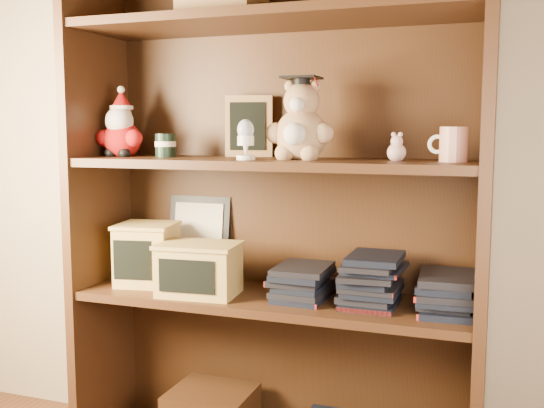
{
  "coord_description": "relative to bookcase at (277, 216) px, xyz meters",
  "views": [
    {
      "loc": [
        0.56,
        -0.41,
        1.03
      ],
      "look_at": [
        -0.06,
        1.3,
        0.82
      ],
      "focal_mm": 42.0,
      "sensor_mm": 36.0,
      "label": 1
    }
  ],
  "objects": [
    {
      "name": "pink_figurine",
      "position": [
        0.36,
        -0.05,
        0.2
      ],
      "size": [
        0.05,
        0.05,
        0.08
      ],
      "color": "#CEA69F",
      "rests_on": "shelf_upper"
    },
    {
      "name": "egg_cup",
      "position": [
        -0.05,
        -0.13,
        0.23
      ],
      "size": [
        0.05,
        0.05,
        0.11
      ],
      "color": "white",
      "rests_on": "shelf_upper"
    },
    {
      "name": "book_stack_mid",
      "position": [
        0.29,
        -0.05,
        -0.16
      ],
      "size": [
        0.14,
        0.2,
        0.14
      ],
      "color": "black",
      "rests_on": "shelf_lower"
    },
    {
      "name": "santa_plush",
      "position": [
        -0.49,
        -0.06,
        0.25
      ],
      "size": [
        0.16,
        0.11,
        0.22
      ],
      "color": "#A50F0F",
      "rests_on": "shelf_upper"
    },
    {
      "name": "certificate_frame",
      "position": [
        -0.3,
        0.09,
        -0.1
      ],
      "size": [
        0.21,
        0.05,
        0.27
      ],
      "color": "black",
      "rests_on": "shelf_lower"
    },
    {
      "name": "shelf_upper",
      "position": [
        0.0,
        -0.05,
        0.16
      ],
      "size": [
        1.14,
        0.33,
        0.02
      ],
      "color": "#3D2211",
      "rests_on": "ground"
    },
    {
      "name": "grad_teddy_bear",
      "position": [
        0.09,
        -0.06,
        0.26
      ],
      "size": [
        0.19,
        0.17,
        0.24
      ],
      "color": "tan",
      "rests_on": "shelf_upper"
    },
    {
      "name": "book_stack_right",
      "position": [
        0.5,
        -0.05,
        -0.18
      ],
      "size": [
        0.14,
        0.2,
        0.1
      ],
      "color": "black",
      "rests_on": "shelf_lower"
    },
    {
      "name": "shelf_lower",
      "position": [
        0.0,
        -0.05,
        -0.24
      ],
      "size": [
        1.14,
        0.33,
        0.02
      ],
      "color": "#3D2211",
      "rests_on": "ground"
    },
    {
      "name": "book_stack_left",
      "position": [
        0.09,
        -0.05,
        -0.18
      ],
      "size": [
        0.14,
        0.2,
        0.1
      ],
      "color": "black",
      "rests_on": "shelf_lower"
    },
    {
      "name": "teachers_tin",
      "position": [
        -0.34,
        -0.05,
        0.21
      ],
      "size": [
        0.06,
        0.06,
        0.07
      ],
      "color": "black",
      "rests_on": "shelf_upper"
    },
    {
      "name": "treats_box",
      "position": [
        -0.41,
        -0.05,
        -0.13
      ],
      "size": [
        0.2,
        0.2,
        0.19
      ],
      "color": "tan",
      "rests_on": "shelf_lower"
    },
    {
      "name": "pencils_box",
      "position": [
        -0.2,
        -0.12,
        -0.15
      ],
      "size": [
        0.25,
        0.19,
        0.15
      ],
      "color": "tan",
      "rests_on": "shelf_lower"
    },
    {
      "name": "chalkboard_plaque",
      "position": [
        -0.11,
        0.06,
        0.26
      ],
      "size": [
        0.15,
        0.1,
        0.19
      ],
      "color": "#9E7547",
      "rests_on": "shelf_upper"
    },
    {
      "name": "teacher_mug",
      "position": [
        0.5,
        -0.05,
        0.22
      ],
      "size": [
        0.1,
        0.07,
        0.09
      ],
      "color": "silver",
      "rests_on": "shelf_upper"
    },
    {
      "name": "bookcase",
      "position": [
        0.0,
        0.0,
        0.0
      ],
      "size": [
        1.2,
        0.35,
        1.6
      ],
      "color": "#3D2211",
      "rests_on": "ground"
    }
  ]
}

